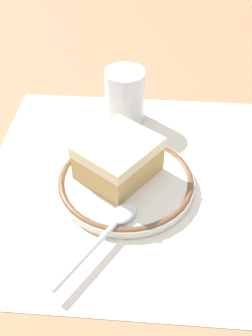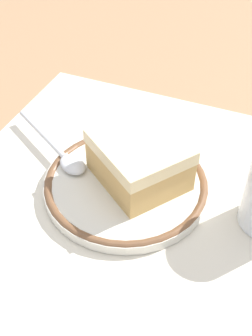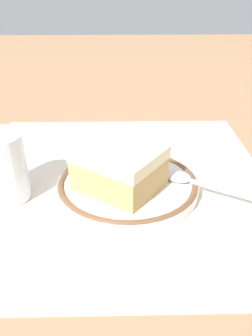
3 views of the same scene
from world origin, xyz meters
name	(u,v)px [view 1 (image 1 of 3)]	position (x,y,z in m)	size (l,w,h in m)	color
ground_plane	(142,181)	(0.00, 0.00, 0.00)	(2.40, 2.40, 0.00)	#9E7551
placemat	(142,181)	(0.00, 0.00, 0.00)	(0.40, 0.43, 0.00)	beige
plate	(126,181)	(-0.01, 0.02, 0.01)	(0.18, 0.18, 0.01)	silver
cake_slice	(118,158)	(0.00, 0.03, 0.04)	(0.13, 0.12, 0.05)	tan
spoon	(112,227)	(-0.10, 0.03, 0.02)	(0.13, 0.09, 0.01)	silver
cup	(125,99)	(0.14, 0.03, 0.04)	(0.06, 0.06, 0.08)	silver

